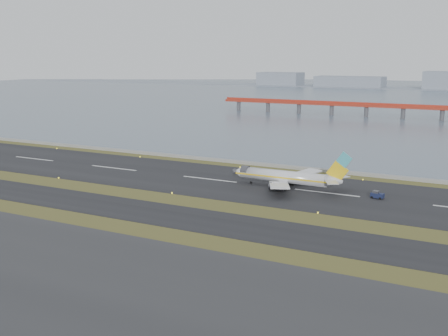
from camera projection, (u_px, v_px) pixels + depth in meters
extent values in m
plane|color=#3B4819|center=(157.00, 199.00, 159.14)|extent=(1000.00, 1000.00, 0.00)
cube|color=black|center=(131.00, 209.00, 148.76)|extent=(1000.00, 18.00, 0.10)
cube|color=black|center=(210.00, 179.00, 185.06)|extent=(1000.00, 45.00, 0.10)
cube|color=gray|center=(249.00, 163.00, 210.91)|extent=(1000.00, 2.50, 1.00)
cube|color=#4D5B6F|center=(424.00, 97.00, 556.79)|extent=(1400.00, 800.00, 1.30)
cube|color=#A92E1C|center=(403.00, 107.00, 364.53)|extent=(260.00, 5.00, 1.60)
cube|color=#A92E1C|center=(404.00, 105.00, 364.23)|extent=(260.00, 0.40, 1.40)
cylinder|color=#4C4C51|center=(268.00, 108.00, 409.88)|extent=(2.80, 2.80, 7.00)
cylinder|color=#4C4C51|center=(403.00, 114.00, 365.40)|extent=(2.80, 2.80, 7.00)
cube|color=gray|center=(445.00, 89.00, 695.10)|extent=(1400.00, 80.00, 1.00)
cube|color=gray|center=(280.00, 79.00, 795.27)|extent=(60.00, 35.00, 18.00)
cube|color=gray|center=(350.00, 82.00, 749.33)|extent=(90.00, 35.00, 14.00)
cylinder|color=silver|center=(283.00, 177.00, 172.88)|extent=(28.00, 3.80, 3.80)
cone|color=silver|center=(238.00, 172.00, 180.10)|extent=(3.20, 3.80, 3.80)
cone|color=silver|center=(334.00, 181.00, 165.31)|extent=(5.00, 3.80, 3.80)
cube|color=yellow|center=(281.00, 178.00, 171.22)|extent=(31.00, 0.06, 0.45)
cube|color=yellow|center=(286.00, 175.00, 174.54)|extent=(31.00, 0.06, 0.45)
cube|color=silver|center=(279.00, 185.00, 164.65)|extent=(11.31, 15.89, 1.66)
cube|color=silver|center=(300.00, 174.00, 179.34)|extent=(11.31, 15.89, 1.66)
cylinder|color=#3E3E44|center=(277.00, 187.00, 167.83)|extent=(4.20, 2.10, 2.10)
cylinder|color=#3E3E44|center=(292.00, 179.00, 178.20)|extent=(4.20, 2.10, 2.10)
cube|color=yellow|center=(337.00, 172.00, 164.38)|extent=(6.80, 0.35, 6.85)
cube|color=#44B0C2|center=(344.00, 160.00, 162.77)|extent=(4.85, 0.37, 4.90)
cube|color=silver|center=(331.00, 182.00, 161.79)|extent=(5.64, 6.80, 0.22)
cube|color=silver|center=(339.00, 177.00, 168.36)|extent=(5.64, 6.80, 0.22)
cylinder|color=black|center=(251.00, 182.00, 178.57)|extent=(0.80, 0.28, 0.80)
cylinder|color=black|center=(284.00, 188.00, 170.34)|extent=(1.00, 0.38, 1.00)
cylinder|color=black|center=(291.00, 185.00, 175.18)|extent=(1.00, 0.38, 1.00)
cube|color=#161D3E|center=(377.00, 195.00, 159.78)|extent=(3.77, 2.48, 1.32)
cube|color=#3E3E44|center=(376.00, 192.00, 159.87)|extent=(1.77, 1.86, 0.77)
cylinder|color=black|center=(372.00, 197.00, 159.92)|extent=(0.81, 0.44, 0.77)
cylinder|color=black|center=(374.00, 196.00, 161.30)|extent=(0.81, 0.44, 0.77)
cylinder|color=black|center=(380.00, 199.00, 158.50)|extent=(0.81, 0.44, 0.77)
cylinder|color=black|center=(382.00, 197.00, 159.88)|extent=(0.81, 0.44, 0.77)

